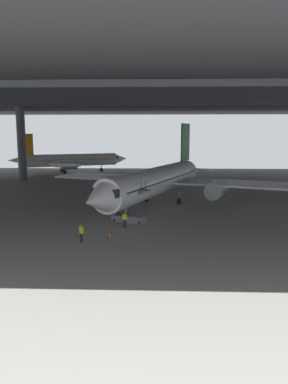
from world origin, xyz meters
The scene contains 8 objects.
ground_plane centered at (0.00, 0.00, 0.00)m, with size 110.00×110.00×0.00m, color gray.
hangar_structure centered at (-0.08, 13.77, 15.48)m, with size 121.00×99.00×16.11m.
airplane_main centered at (0.11, 1.47, 3.40)m, with size 34.17×34.31×11.19m.
boarding_stairs centered at (-2.93, -7.96, 0.73)m, with size 4.37×2.80×4.60m.
crew_worker_near_nose centered at (-6.66, -16.19, 0.98)m, with size 0.46×0.39×1.71m.
crew_worker_by_stairs centered at (-3.25, -10.71, 0.98)m, with size 0.55×0.23×1.70m.
airplane_distant centered at (-21.60, 42.98, 3.08)m, with size 27.67×27.72×9.48m.
traffic_cone_orange centered at (-4.37, -14.43, 0.29)m, with size 0.36×0.36×0.60m.
Camera 1 is at (0.20, -48.82, 9.78)m, focal length 35.41 mm.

